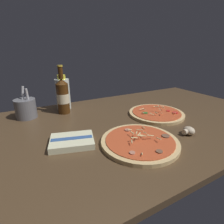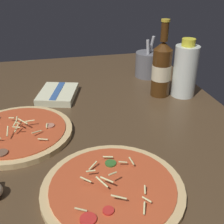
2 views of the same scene
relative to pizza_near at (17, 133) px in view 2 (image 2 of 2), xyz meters
The scene contains 7 objects.
counter_slab 23.15cm from the pizza_near, 63.07° to the left, with size 160.00×90.00×2.50cm.
pizza_near is the anchor object (origin of this frame).
pizza_far 33.84cm from the pizza_near, 37.67° to the left, with size 29.59×29.59×5.09cm.
beer_bottle 51.59cm from the pizza_near, 109.31° to the left, with size 6.60×6.60×26.27cm.
oil_bottle 58.40cm from the pizza_near, 104.88° to the left, with size 8.18×8.18×20.13cm.
utensil_crock 61.78cm from the pizza_near, 125.65° to the left, with size 10.42×10.42×16.61cm.
dish_towel 25.94cm from the pizza_near, 151.80° to the left, with size 18.97×16.15×2.56cm.
Camera 2 is at (58.80, -9.94, 44.32)cm, focal length 45.00 mm.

